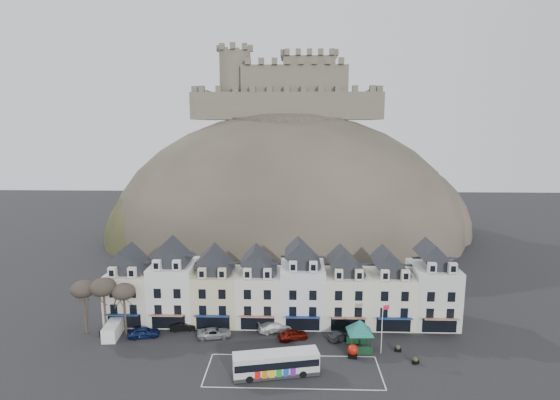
# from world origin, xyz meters

# --- Properties ---
(ground) EXTENTS (300.00, 300.00, 0.00)m
(ground) POSITION_xyz_m (0.00, 0.00, 0.00)
(ground) COLOR black
(ground) RESTS_ON ground
(coach_bay_markings) EXTENTS (22.00, 7.50, 0.01)m
(coach_bay_markings) POSITION_xyz_m (2.00, 1.25, 0.00)
(coach_bay_markings) COLOR silver
(coach_bay_markings) RESTS_ON ground
(townhouse_terrace) EXTENTS (54.40, 9.35, 11.80)m
(townhouse_terrace) POSITION_xyz_m (0.15, 15.97, 5.30)
(townhouse_terrace) COLOR beige
(townhouse_terrace) RESTS_ON ground
(castle_hill) EXTENTS (100.00, 76.00, 68.00)m
(castle_hill) POSITION_xyz_m (1.25, 68.95, 0.11)
(castle_hill) COLOR #343028
(castle_hill) RESTS_ON ground
(castle) EXTENTS (50.20, 22.20, 22.00)m
(castle) POSITION_xyz_m (0.51, 75.93, 40.19)
(castle) COLOR #61594A
(castle) RESTS_ON ground
(tree_left_far) EXTENTS (3.61, 3.61, 8.24)m
(tree_left_far) POSITION_xyz_m (-29.00, 10.50, 6.90)
(tree_left_far) COLOR #322920
(tree_left_far) RESTS_ON ground
(tree_left_mid) EXTENTS (3.78, 3.78, 8.64)m
(tree_left_mid) POSITION_xyz_m (-26.00, 10.50, 7.24)
(tree_left_mid) COLOR #322920
(tree_left_mid) RESTS_ON ground
(tree_left_near) EXTENTS (3.43, 3.43, 7.84)m
(tree_left_near) POSITION_xyz_m (-23.00, 10.50, 6.55)
(tree_left_near) COLOR #322920
(tree_left_near) RESTS_ON ground
(bus) EXTENTS (10.96, 4.51, 3.02)m
(bus) POSITION_xyz_m (-0.16, 0.33, 1.67)
(bus) COLOR #262628
(bus) RESTS_ON ground
(bus_shelter) EXTENTS (6.86, 6.86, 4.36)m
(bus_shelter) POSITION_xyz_m (11.18, 6.98, 3.38)
(bus_shelter) COLOR #10321B
(bus_shelter) RESTS_ON ground
(red_buoy) EXTENTS (1.43, 1.43, 1.77)m
(red_buoy) POSITION_xyz_m (10.00, 4.90, 0.90)
(red_buoy) COLOR black
(red_buoy) RESTS_ON ground
(flagpole) EXTENTS (0.98, 0.39, 7.12)m
(flagpole) POSITION_xyz_m (14.08, 6.03, 4.07)
(flagpole) COLOR silver
(flagpole) RESTS_ON ground
(white_van) EXTENTS (2.40, 4.71, 2.07)m
(white_van) POSITION_xyz_m (-24.56, 9.50, 1.04)
(white_van) COLOR white
(white_van) RESTS_ON ground
(planter_west) EXTENTS (0.98, 0.64, 0.91)m
(planter_west) POSITION_xyz_m (16.43, 6.58, 0.44)
(planter_west) COLOR black
(planter_west) RESTS_ON ground
(planter_east) EXTENTS (0.99, 0.78, 0.89)m
(planter_east) POSITION_xyz_m (18.00, 3.50, 0.43)
(planter_east) COLOR black
(planter_east) RESTS_ON ground
(car_navy) EXTENTS (4.84, 2.82, 1.55)m
(car_navy) POSITION_xyz_m (-20.00, 9.50, 0.77)
(car_navy) COLOR #0D1942
(car_navy) RESTS_ON ground
(car_black) EXTENTS (3.99, 2.09, 1.25)m
(car_black) POSITION_xyz_m (-14.80, 11.87, 0.63)
(car_black) COLOR black
(car_black) RESTS_ON ground
(car_silver) EXTENTS (5.22, 3.20, 1.37)m
(car_silver) POSITION_xyz_m (-9.60, 9.81, 0.69)
(car_silver) COLOR #919497
(car_silver) RESTS_ON ground
(car_white) EXTENTS (5.62, 3.63, 1.52)m
(car_white) POSITION_xyz_m (-0.75, 12.00, 0.76)
(car_white) COLOR silver
(car_white) RESTS_ON ground
(car_maroon) EXTENTS (4.67, 3.08, 1.48)m
(car_maroon) POSITION_xyz_m (1.93, 9.50, 0.74)
(car_maroon) COLOR #550B04
(car_maroon) RESTS_ON ground
(car_charcoal) EXTENTS (4.19, 2.93, 1.31)m
(car_charcoal) POSITION_xyz_m (8.97, 9.50, 0.66)
(car_charcoal) COLOR black
(car_charcoal) RESTS_ON ground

